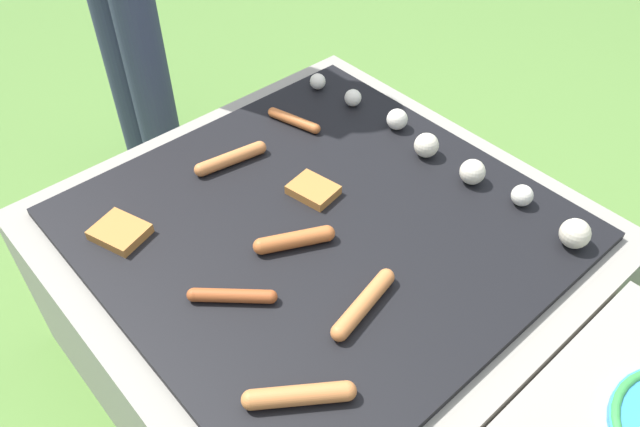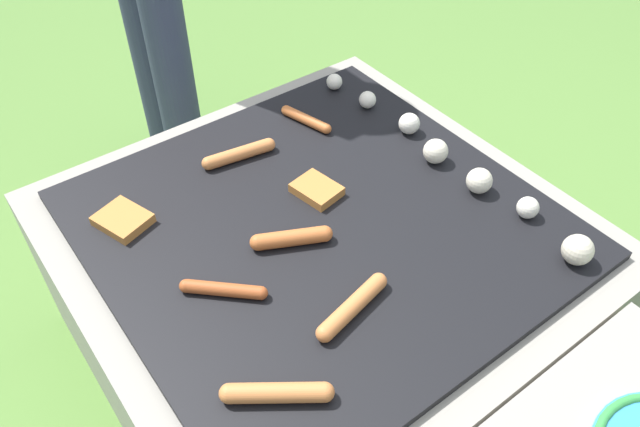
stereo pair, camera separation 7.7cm
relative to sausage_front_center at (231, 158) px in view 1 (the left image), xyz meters
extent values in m
plane|color=#567F38|center=(0.26, 0.03, -0.47)|extent=(14.00, 14.00, 0.00)
cube|color=gray|center=(0.26, 0.03, -0.25)|extent=(0.96, 0.96, 0.43)
cube|color=black|center=(0.26, 0.03, -0.02)|extent=(0.85, 0.85, 0.02)
cylinder|color=#2D334C|center=(-0.71, 0.11, -0.06)|extent=(0.12, 0.12, 0.82)
cylinder|color=#2D334C|center=(-0.56, 0.11, -0.06)|extent=(0.12, 0.12, 0.82)
cylinder|color=#C6753D|center=(0.00, 0.00, 0.00)|extent=(0.05, 0.15, 0.03)
sphere|color=#C6753D|center=(-0.01, -0.07, 0.00)|extent=(0.03, 0.03, 0.03)
sphere|color=#C6753D|center=(0.01, 0.07, 0.00)|extent=(0.03, 0.03, 0.03)
cylinder|color=#B7602D|center=(0.28, -0.06, 0.00)|extent=(0.09, 0.13, 0.03)
sphere|color=#B7602D|center=(0.31, 0.00, 0.00)|extent=(0.03, 0.03, 0.03)
sphere|color=#B7602D|center=(0.25, -0.11, 0.00)|extent=(0.03, 0.03, 0.03)
cylinder|color=#C6753D|center=(0.48, -0.06, 0.00)|extent=(0.06, 0.15, 0.03)
sphere|color=#C6753D|center=(0.49, -0.14, 0.00)|extent=(0.03, 0.03, 0.03)
sphere|color=#C6753D|center=(0.46, 0.01, 0.00)|extent=(0.03, 0.03, 0.03)
cylinder|color=#C6753D|center=(0.54, -0.26, 0.00)|extent=(0.11, 0.14, 0.03)
sphere|color=#C6753D|center=(0.49, -0.32, 0.00)|extent=(0.03, 0.03, 0.03)
sphere|color=#C6753D|center=(0.58, -0.20, 0.00)|extent=(0.03, 0.03, 0.03)
cylinder|color=#A34C23|center=(0.31, -0.22, 0.00)|extent=(0.11, 0.12, 0.02)
sphere|color=#A34C23|center=(0.26, -0.27, 0.00)|extent=(0.02, 0.02, 0.02)
sphere|color=#A34C23|center=(0.36, -0.17, 0.00)|extent=(0.02, 0.02, 0.02)
cylinder|color=#B7602D|center=(-0.02, 0.20, 0.00)|extent=(0.12, 0.06, 0.02)
sphere|color=#B7602D|center=(-0.08, 0.18, 0.00)|extent=(0.02, 0.02, 0.02)
sphere|color=#B7602D|center=(0.04, 0.21, 0.00)|extent=(0.02, 0.02, 0.02)
cube|color=#B27033|center=(0.19, 0.07, 0.00)|extent=(0.11, 0.09, 0.02)
cube|color=#B27033|center=(0.04, -0.29, 0.00)|extent=(0.12, 0.11, 0.02)
sphere|color=silver|center=(-0.10, 0.34, 0.01)|extent=(0.04, 0.04, 0.04)
sphere|color=silver|center=(0.01, 0.36, 0.01)|extent=(0.04, 0.04, 0.04)
sphere|color=silver|center=(0.15, 0.37, 0.01)|extent=(0.05, 0.05, 0.05)
sphere|color=beige|center=(0.26, 0.34, 0.01)|extent=(0.05, 0.05, 0.05)
sphere|color=beige|center=(0.39, 0.34, 0.01)|extent=(0.05, 0.05, 0.05)
sphere|color=silver|center=(0.50, 0.37, 0.01)|extent=(0.04, 0.04, 0.04)
sphere|color=beige|center=(0.63, 0.34, 0.01)|extent=(0.06, 0.06, 0.06)
camera|label=1|loc=(0.92, -0.56, 0.86)|focal=35.00mm
camera|label=2|loc=(0.97, -0.50, 0.86)|focal=35.00mm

